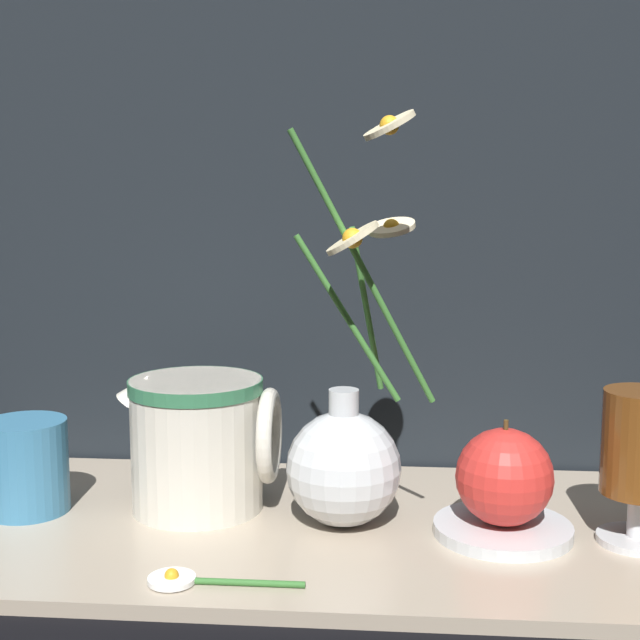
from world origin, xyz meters
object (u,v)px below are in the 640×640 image
(ceramic_pitcher, at_px, (200,438))
(orange_fruit, at_px, (504,477))
(yellow_mug, at_px, (24,466))
(vase_with_flowers, at_px, (345,459))

(ceramic_pitcher, height_order, orange_fruit, ceramic_pitcher)
(yellow_mug, relative_size, orange_fruit, 0.94)
(vase_with_flowers, relative_size, orange_fruit, 3.83)
(vase_with_flowers, distance_m, orange_fruit, 0.14)
(yellow_mug, bearing_deg, ceramic_pitcher, 7.63)
(ceramic_pitcher, distance_m, orange_fruit, 0.27)
(vase_with_flowers, height_order, yellow_mug, vase_with_flowers)
(vase_with_flowers, height_order, orange_fruit, vase_with_flowers)
(ceramic_pitcher, xyz_separation_m, orange_fruit, (0.27, -0.04, -0.02))
(vase_with_flowers, bearing_deg, ceramic_pitcher, 167.40)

